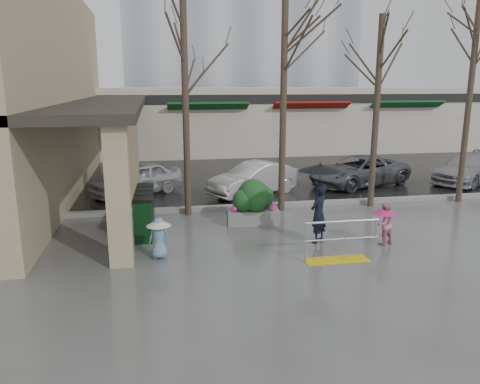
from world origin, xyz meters
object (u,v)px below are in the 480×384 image
object	(u,v)px
child_pink	(384,221)
news_boxes	(145,212)
tree_mideast	(379,65)
tree_east	(475,50)
car_b	(255,179)
car_d	(470,168)
woman	(319,196)
child_blue	(159,234)
tree_midwest	(284,53)
planter	(253,202)
car_c	(359,171)
tree_west	(184,56)
car_a	(136,179)
handrail	(339,246)

from	to	relation	value
child_pink	news_boxes	bearing A→B (deg)	-38.19
tree_mideast	tree_east	size ratio (longest dim) A/B	0.90
news_boxes	car_b	bearing A→B (deg)	46.33
child_pink	car_d	world-z (taller)	car_d
woman	child_blue	xyz separation A→B (m)	(-4.31, -0.44, -0.68)
tree_mideast	car_d	xyz separation A→B (m)	(6.07, 2.97, -4.23)
tree_east	tree_midwest	bearing A→B (deg)	180.00
woman	child_pink	bearing A→B (deg)	123.17
planter	car_c	world-z (taller)	planter
tree_west	child_pink	xyz separation A→B (m)	(5.00, -3.88, -4.43)
child_blue	news_boxes	size ratio (longest dim) A/B	0.47
child_pink	child_blue	bearing A→B (deg)	-19.33
car_d	tree_mideast	bearing A→B (deg)	-94.52
car_b	car_d	world-z (taller)	same
news_boxes	car_c	distance (m)	10.17
car_d	car_a	bearing A→B (deg)	-121.82
news_boxes	woman	bearing A→B (deg)	-18.65
tree_mideast	tree_west	bearing A→B (deg)	-180.00
tree_east	tree_west	bearing A→B (deg)	180.00
tree_east	child_blue	size ratio (longest dim) A/B	6.76
child_blue	car_c	size ratio (longest dim) A/B	0.23
handrail	tree_midwest	bearing A→B (deg)	91.91
news_boxes	car_a	bearing A→B (deg)	96.41
car_a	child_pink	bearing A→B (deg)	10.89
child_pink	child_blue	size ratio (longest dim) A/B	1.07
tree_west	news_boxes	xyz separation A→B (m)	(-1.38, -1.65, -4.46)
car_b	woman	bearing A→B (deg)	-24.21
tree_mideast	car_a	size ratio (longest dim) A/B	1.76
handrail	tree_midwest	distance (m)	6.83
tree_mideast	planter	bearing A→B (deg)	-163.91
tree_midwest	child_pink	size ratio (longest dim) A/B	6.12
news_boxes	car_d	size ratio (longest dim) A/B	0.52
car_b	child_pink	bearing A→B (deg)	-10.01
child_pink	car_d	xyz separation A→B (m)	(7.57, 6.85, -0.02)
tree_midwest	car_c	size ratio (longest dim) A/B	1.54
car_b	tree_mideast	bearing A→B (deg)	27.37
tree_mideast	woman	xyz separation A→B (m)	(-3.19, -3.40, -3.54)
tree_west	child_pink	size ratio (longest dim) A/B	5.95
woman	planter	size ratio (longest dim) A/B	1.33
child_blue	car_b	bearing A→B (deg)	-122.65
news_boxes	planter	bearing A→B (deg)	7.57
tree_midwest	planter	distance (m)	4.92
tree_mideast	car_c	bearing A→B (deg)	72.91
child_blue	news_boxes	world-z (taller)	news_boxes
car_b	child_blue	bearing A→B (deg)	-60.41
tree_west	car_d	world-z (taller)	tree_west
woman	car_a	world-z (taller)	woman
car_b	car_c	world-z (taller)	same
tree_west	tree_midwest	world-z (taller)	tree_midwest
tree_midwest	car_b	world-z (taller)	tree_midwest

